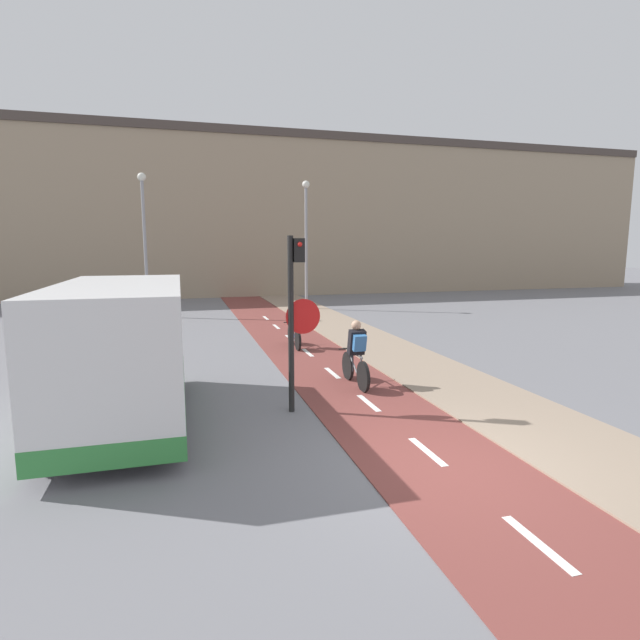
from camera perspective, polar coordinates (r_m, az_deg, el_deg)
name	(u,v)px	position (r m, az deg, el deg)	size (l,w,h in m)	color
ground_plane	(444,466)	(7.76, 13.94, -15.93)	(120.00, 120.00, 0.00)	slate
bike_lane	(443,465)	(7.76, 13.90, -15.83)	(2.42, 60.00, 0.02)	brown
sidewalk_strip	(580,447)	(9.12, 27.58, -12.73)	(2.40, 60.00, 0.05)	gray
building_row_background	(234,215)	(33.93, -9.82, 11.70)	(60.00, 5.20, 10.29)	gray
traffic_light_pole	(295,305)	(9.38, -2.87, 1.73)	(0.67, 0.25, 3.36)	black
street_lamp_far	(144,229)	(23.57, -19.44, 9.75)	(0.36, 0.36, 6.31)	gray
street_lamp_sidewalk	(306,231)	(25.05, -1.60, 10.14)	(0.36, 0.36, 6.32)	gray
cyclist_near	(356,355)	(11.33, 4.16, -4.06)	(0.46, 1.72, 1.52)	black
cyclist_far	(294,327)	(15.59, -2.95, -0.78)	(0.46, 1.65, 1.49)	black
van	(123,355)	(9.59, -21.61, -3.75)	(2.08, 5.22, 2.52)	silver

